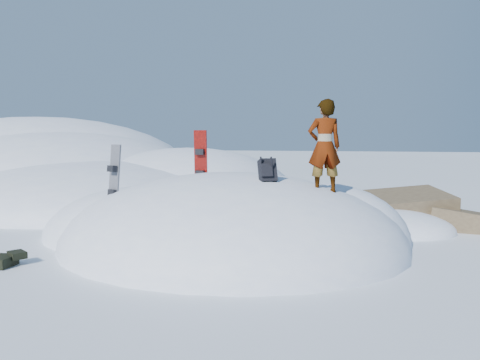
% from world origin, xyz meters
% --- Properties ---
extents(ground, '(120.00, 120.00, 0.00)m').
position_xyz_m(ground, '(0.00, 0.00, 0.00)').
color(ground, white).
rests_on(ground, ground).
extents(snow_mound, '(8.00, 6.00, 3.00)m').
position_xyz_m(snow_mound, '(-0.17, 0.24, 0.00)').
color(snow_mound, white).
rests_on(snow_mound, ground).
extents(snow_ridge, '(21.50, 18.50, 6.40)m').
position_xyz_m(snow_ridge, '(-10.43, 9.85, 0.00)').
color(snow_ridge, white).
rests_on(snow_ridge, ground).
extents(rock_outcrop, '(4.68, 4.41, 1.68)m').
position_xyz_m(rock_outcrop, '(3.72, 3.01, 0.01)').
color(rock_outcrop, brown).
rests_on(rock_outcrop, ground).
extents(snowboard_red, '(0.29, 0.17, 1.54)m').
position_xyz_m(snowboard_red, '(-0.80, 0.52, 1.61)').
color(snowboard_red, '#BA1009').
rests_on(snowboard_red, snow_mound).
extents(snowboard_dark, '(0.35, 0.31, 1.61)m').
position_xyz_m(snowboard_dark, '(-2.33, -0.47, 1.28)').
color(snowboard_dark, black).
rests_on(snowboard_dark, snow_mound).
extents(backpack, '(0.42, 0.47, 0.50)m').
position_xyz_m(backpack, '(0.84, -0.61, 1.60)').
color(backpack, black).
rests_on(backpack, snow_mound).
extents(person, '(0.73, 0.60, 1.73)m').
position_xyz_m(person, '(1.86, -0.29, 2.05)').
color(person, slate).
rests_on(person, snow_mound).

